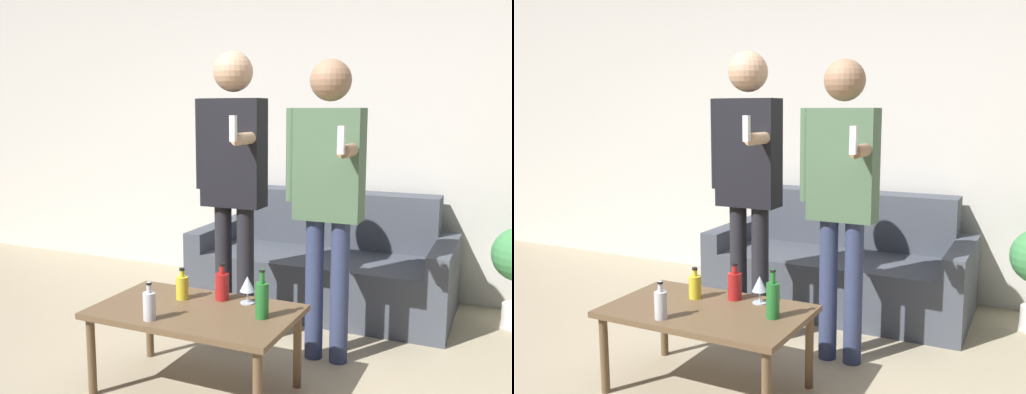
% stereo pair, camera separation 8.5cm
% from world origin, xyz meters
% --- Properties ---
extents(wall_back, '(8.00, 0.06, 2.70)m').
position_xyz_m(wall_back, '(0.00, 2.29, 1.35)').
color(wall_back, silver).
rests_on(wall_back, ground_plane).
extents(couch, '(1.85, 0.86, 0.83)m').
position_xyz_m(couch, '(-0.01, 1.82, 0.29)').
color(couch, '#474C56').
rests_on(couch, ground_plane).
extents(coffee_table, '(1.02, 0.61, 0.44)m').
position_xyz_m(coffee_table, '(-0.20, 0.27, 0.39)').
color(coffee_table, brown).
rests_on(coffee_table, ground_plane).
extents(bottle_orange, '(0.07, 0.07, 0.20)m').
position_xyz_m(bottle_orange, '(-0.15, 0.45, 0.52)').
color(bottle_orange, '#B21E1E').
rests_on(bottle_orange, coffee_table).
extents(bottle_green, '(0.07, 0.07, 0.17)m').
position_xyz_m(bottle_green, '(-0.35, 0.38, 0.51)').
color(bottle_green, yellow).
rests_on(bottle_green, coffee_table).
extents(bottle_dark, '(0.06, 0.06, 0.19)m').
position_xyz_m(bottle_dark, '(-0.33, 0.05, 0.52)').
color(bottle_dark, silver).
rests_on(bottle_dark, coffee_table).
extents(bottle_yellow, '(0.07, 0.07, 0.24)m').
position_xyz_m(bottle_yellow, '(0.16, 0.29, 0.54)').
color(bottle_yellow, '#23752D').
rests_on(bottle_yellow, coffee_table).
extents(wine_glass_near, '(0.08, 0.08, 0.15)m').
position_xyz_m(wine_glass_near, '(0.00, 0.46, 0.54)').
color(wine_glass_near, silver).
rests_on(wine_glass_near, coffee_table).
extents(person_standing_left, '(0.45, 0.44, 1.78)m').
position_xyz_m(person_standing_left, '(-0.31, 0.92, 1.08)').
color(person_standing_left, '#232328').
rests_on(person_standing_left, ground_plane).
extents(person_standing_right, '(0.44, 0.43, 1.72)m').
position_xyz_m(person_standing_right, '(0.29, 0.90, 1.04)').
color(person_standing_right, navy).
rests_on(person_standing_right, ground_plane).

